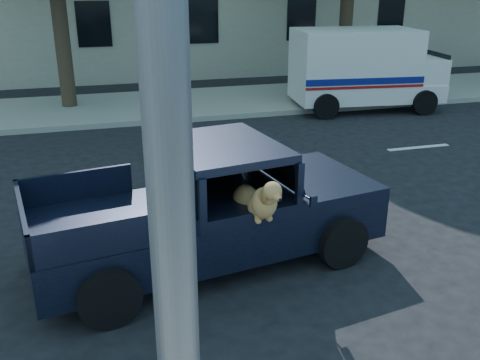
# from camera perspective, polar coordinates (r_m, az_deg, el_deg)

# --- Properties ---
(ground) EXTENTS (120.00, 120.00, 0.00)m
(ground) POSITION_cam_1_polar(r_m,az_deg,el_deg) (8.74, 8.77, -5.17)
(ground) COLOR black
(ground) RESTS_ON ground
(far_sidewalk) EXTENTS (60.00, 4.00, 0.15)m
(far_sidewalk) POSITION_cam_1_polar(r_m,az_deg,el_deg) (17.06, -4.06, 8.22)
(far_sidewalk) COLOR gray
(far_sidewalk) RESTS_ON ground
(lane_stripes) EXTENTS (21.60, 0.14, 0.01)m
(lane_stripes) POSITION_cam_1_polar(r_m,az_deg,el_deg) (12.40, 10.79, 2.68)
(lane_stripes) COLOR silver
(lane_stripes) RESTS_ON ground
(pickup_truck) EXTENTS (5.02, 2.73, 1.71)m
(pickup_truck) POSITION_cam_1_polar(r_m,az_deg,el_deg) (7.47, -3.91, -4.76)
(pickup_truck) COLOR black
(pickup_truck) RESTS_ON ground
(mail_truck) EXTENTS (4.53, 2.61, 2.38)m
(mail_truck) POSITION_cam_1_polar(r_m,az_deg,el_deg) (16.73, 12.96, 10.86)
(mail_truck) COLOR silver
(mail_truck) RESTS_ON ground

